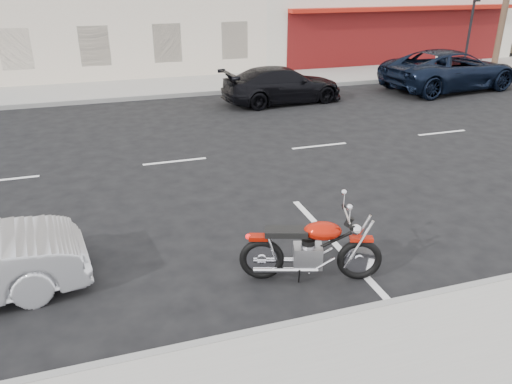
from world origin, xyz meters
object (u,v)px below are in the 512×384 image
(fire_hydrant, at_px, (437,61))
(car_far, at_px, (282,85))
(motorcycle, at_px, (362,251))
(traffic_light, at_px, (473,15))
(suv_far, at_px, (450,70))

(fire_hydrant, bearing_deg, car_far, -159.31)
(fire_hydrant, height_order, motorcycle, motorcycle)
(car_far, bearing_deg, traffic_light, -77.23)
(traffic_light, xyz_separation_m, suv_far, (-3.49, -3.31, -1.77))
(traffic_light, height_order, motorcycle, traffic_light)
(traffic_light, xyz_separation_m, car_far, (-10.70, -3.31, -1.91))
(fire_hydrant, xyz_separation_m, motorcycle, (-12.12, -14.65, -0.03))
(traffic_light, relative_size, fire_hydrant, 5.28)
(traffic_light, distance_m, car_far, 11.36)
(traffic_light, height_order, car_far, traffic_light)
(traffic_light, relative_size, motorcycle, 1.79)
(traffic_light, distance_m, fire_hydrant, 2.53)
(traffic_light, xyz_separation_m, fire_hydrant, (-1.50, 0.17, -2.03))
(fire_hydrant, distance_m, suv_far, 4.02)
(motorcycle, bearing_deg, suv_far, 66.21)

